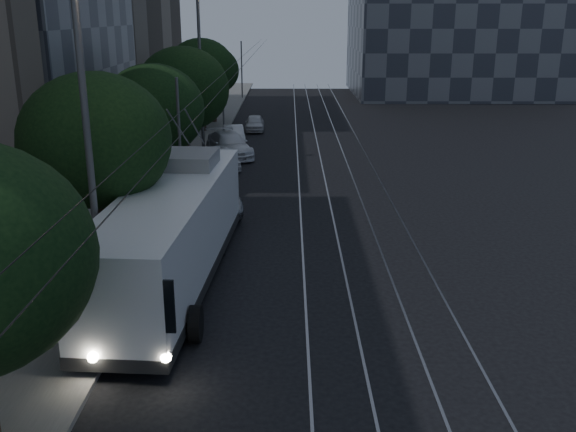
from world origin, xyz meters
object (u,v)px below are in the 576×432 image
at_px(pickup_silver, 200,195).
at_px(streetlamp_far, 207,55).
at_px(car_white_a, 221,157).
at_px(streetlamp_near, 101,118).
at_px(car_white_d, 255,123).
at_px(car_white_c, 234,135).
at_px(car_white_b, 229,145).
at_px(trolleybus, 173,232).

relative_size(pickup_silver, streetlamp_far, 0.57).
distance_m(car_white_a, streetlamp_near, 20.18).
height_order(car_white_a, car_white_d, car_white_a).
relative_size(car_white_d, streetlamp_far, 0.34).
bearing_deg(car_white_c, car_white_b, -98.51).
bearing_deg(trolleybus, car_white_a, 94.22).
relative_size(pickup_silver, car_white_b, 1.15).
distance_m(trolleybus, car_white_c, 24.27).
relative_size(pickup_silver, car_white_c, 1.58).
bearing_deg(pickup_silver, trolleybus, -110.21).
distance_m(pickup_silver, car_white_d, 21.59).
bearing_deg(car_white_a, car_white_c, 66.11).
xyz_separation_m(car_white_d, streetlamp_near, (-2.45, -32.16, 5.39)).
xyz_separation_m(trolleybus, car_white_b, (0.02, 20.02, -1.02)).
distance_m(trolleybus, car_white_d, 29.50).
relative_size(trolleybus, car_white_b, 2.48).
height_order(car_white_a, car_white_c, car_white_a).
height_order(trolleybus, car_white_a, trolleybus).
relative_size(car_white_c, streetlamp_near, 0.38).
height_order(car_white_b, streetlamp_far, streetlamp_far).
bearing_deg(pickup_silver, streetlamp_near, -117.50).
xyz_separation_m(car_white_a, streetlamp_far, (-1.11, 3.93, 5.65)).
bearing_deg(car_white_c, trolleybus, -99.16).
xyz_separation_m(car_white_b, streetlamp_far, (-1.30, 0.65, 5.54)).
height_order(car_white_c, streetlamp_near, streetlamp_near).
distance_m(car_white_b, streetlamp_near, 23.35).
height_order(streetlamp_near, streetlamp_far, streetlamp_far).
height_order(car_white_a, car_white_b, car_white_b).
height_order(pickup_silver, car_white_c, pickup_silver).
xyz_separation_m(car_white_a, streetlamp_near, (-1.11, -19.43, 5.34)).
bearing_deg(pickup_silver, car_white_b, 67.30).
bearing_deg(car_white_b, pickup_silver, -111.44).
height_order(car_white_c, car_white_d, car_white_c).
xyz_separation_m(car_white_b, streetlamp_near, (-1.31, -22.72, 5.24)).
distance_m(car_white_d, streetlamp_far, 10.76).
height_order(trolleybus, streetlamp_far, streetlamp_far).
relative_size(trolleybus, car_white_c, 3.40).
distance_m(car_white_a, car_white_b, 3.29).
height_order(trolleybus, car_white_c, trolleybus).
bearing_deg(streetlamp_far, streetlamp_near, -90.02).
relative_size(car_white_b, streetlamp_near, 0.53).
bearing_deg(trolleybus, car_white_d, 91.37).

